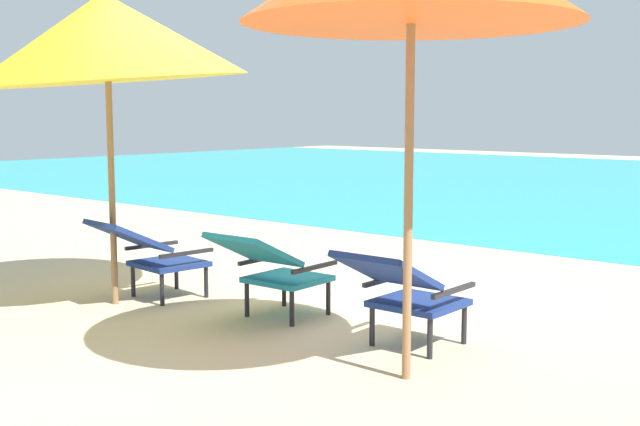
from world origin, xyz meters
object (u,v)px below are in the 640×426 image
Objects in this scene: lounge_chair_center at (272,266)px; beach_umbrella_left at (107,37)px; lounge_chair_left at (150,251)px; lounge_chair_right at (404,289)px.

beach_umbrella_left reaches higher than lounge_chair_center.
lounge_chair_left and lounge_chair_center have the same top height.
beach_umbrella_left is (-2.47, -0.44, 1.68)m from lounge_chair_right.
lounge_chair_left is at bearing -171.20° from lounge_chair_center.
lounge_chair_left is 1.20m from lounge_chair_center.
lounge_chair_left is 2.35m from lounge_chair_right.
lounge_chair_right is at bearing 10.19° from beach_umbrella_left.
lounge_chair_right is (1.16, -0.00, 0.00)m from lounge_chair_center.
lounge_chair_left and lounge_chair_right have the same top height.
lounge_chair_center is at bearing 18.83° from beach_umbrella_left.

